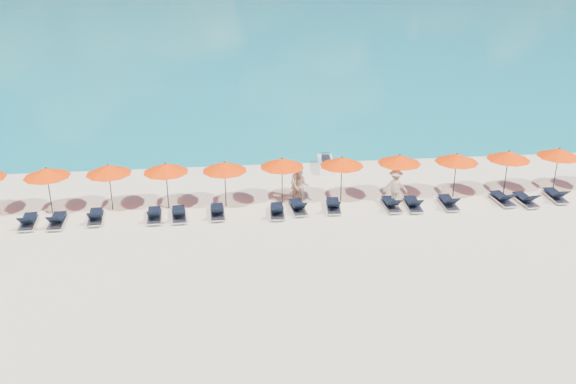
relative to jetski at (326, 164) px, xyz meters
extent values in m
plane|color=beige|center=(-2.72, -8.88, -0.31)|extent=(1400.00, 1400.00, 0.00)
cube|color=white|center=(0.00, 0.02, -0.05)|extent=(0.99, 2.20, 0.49)
cube|color=black|center=(-0.01, -0.16, 0.31)|extent=(0.52, 0.93, 0.31)
cylinder|color=black|center=(0.05, 0.55, 0.44)|extent=(0.49, 0.10, 0.05)
imported|color=tan|center=(-2.08, -3.78, 0.46)|extent=(0.59, 0.41, 1.55)
imported|color=tan|center=(-1.98, -4.42, 0.55)|extent=(0.93, 0.65, 1.73)
imported|color=tan|center=(2.51, -4.98, 0.57)|extent=(1.24, 0.81, 1.76)
cylinder|color=black|center=(-13.55, -4.33, 0.79)|extent=(0.05, 0.05, 2.20)
cone|color=#FF3600|center=(-13.55, -4.33, 1.71)|extent=(2.10, 2.10, 0.42)
sphere|color=black|center=(-13.55, -4.33, 1.93)|extent=(0.08, 0.08, 0.08)
cylinder|color=black|center=(-10.82, -4.25, 0.79)|extent=(0.05, 0.05, 2.20)
cone|color=#FF3600|center=(-10.82, -4.25, 1.71)|extent=(2.10, 2.10, 0.42)
sphere|color=black|center=(-10.82, -4.25, 1.93)|extent=(0.08, 0.08, 0.08)
cylinder|color=black|center=(-8.22, -4.33, 0.79)|extent=(0.05, 0.05, 2.20)
cone|color=#FF3600|center=(-8.22, -4.33, 1.71)|extent=(2.10, 2.10, 0.42)
sphere|color=black|center=(-8.22, -4.33, 1.93)|extent=(0.08, 0.08, 0.08)
cylinder|color=black|center=(-5.52, -4.44, 0.79)|extent=(0.05, 0.05, 2.20)
cone|color=#FF3600|center=(-5.52, -4.44, 1.71)|extent=(2.10, 2.10, 0.42)
sphere|color=black|center=(-5.52, -4.44, 1.93)|extent=(0.08, 0.08, 0.08)
cylinder|color=black|center=(-2.82, -4.22, 0.79)|extent=(0.05, 0.05, 2.20)
cone|color=#FF3600|center=(-2.82, -4.22, 1.71)|extent=(2.10, 2.10, 0.42)
sphere|color=black|center=(-2.82, -4.22, 1.93)|extent=(0.08, 0.08, 0.08)
cylinder|color=black|center=(0.01, -4.38, 0.79)|extent=(0.05, 0.05, 2.20)
cone|color=#FF3600|center=(0.01, -4.38, 1.71)|extent=(2.10, 2.10, 0.42)
sphere|color=black|center=(0.01, -4.38, 1.93)|extent=(0.08, 0.08, 0.08)
cylinder|color=black|center=(2.81, -4.35, 0.79)|extent=(0.05, 0.05, 2.20)
cone|color=#FF3600|center=(2.81, -4.35, 1.71)|extent=(2.10, 2.10, 0.42)
sphere|color=black|center=(2.81, -4.35, 1.93)|extent=(0.08, 0.08, 0.08)
cylinder|color=black|center=(5.60, -4.47, 0.79)|extent=(0.05, 0.05, 2.20)
cone|color=#FF3600|center=(5.60, -4.47, 1.71)|extent=(2.10, 2.10, 0.42)
sphere|color=black|center=(5.60, -4.47, 1.93)|extent=(0.08, 0.08, 0.08)
cylinder|color=black|center=(8.23, -4.39, 0.79)|extent=(0.05, 0.05, 2.20)
cone|color=#FF3600|center=(8.23, -4.39, 1.71)|extent=(2.10, 2.10, 0.42)
sphere|color=black|center=(8.23, -4.39, 1.93)|extent=(0.08, 0.08, 0.08)
cylinder|color=black|center=(10.88, -4.27, 0.79)|extent=(0.05, 0.05, 2.20)
cone|color=#FF3600|center=(10.88, -4.27, 1.71)|extent=(2.10, 2.10, 0.42)
sphere|color=black|center=(10.88, -4.27, 1.93)|extent=(0.08, 0.08, 0.08)
cube|color=silver|center=(-14.28, -5.64, -0.17)|extent=(0.73, 1.74, 0.06)
cube|color=black|center=(-14.30, -5.39, -0.01)|extent=(0.62, 1.13, 0.04)
cube|color=black|center=(-14.25, -6.19, 0.24)|extent=(0.58, 0.57, 0.43)
cube|color=silver|center=(-13.03, -5.68, -0.17)|extent=(0.64, 1.71, 0.06)
cube|color=black|center=(-13.03, -5.43, -0.01)|extent=(0.56, 1.11, 0.04)
cube|color=black|center=(-13.03, -6.23, 0.24)|extent=(0.56, 0.54, 0.43)
cube|color=silver|center=(-11.40, -5.44, -0.17)|extent=(0.75, 1.74, 0.06)
cube|color=black|center=(-11.42, -5.19, -0.01)|extent=(0.63, 1.14, 0.04)
cube|color=black|center=(-11.36, -5.99, 0.24)|extent=(0.59, 0.58, 0.43)
cube|color=silver|center=(-8.78, -5.57, -0.17)|extent=(0.71, 1.73, 0.06)
cube|color=black|center=(-8.79, -5.32, -0.01)|extent=(0.61, 1.13, 0.04)
cube|color=black|center=(-8.75, -6.12, 0.24)|extent=(0.58, 0.56, 0.43)
cube|color=silver|center=(-7.68, -5.59, -0.17)|extent=(0.76, 1.75, 0.06)
cube|color=black|center=(-7.70, -5.34, -0.01)|extent=(0.64, 1.14, 0.04)
cube|color=black|center=(-7.63, -6.14, 0.24)|extent=(0.59, 0.58, 0.43)
cube|color=silver|center=(-5.94, -5.51, -0.17)|extent=(0.66, 1.72, 0.06)
cube|color=black|center=(-5.95, -5.26, -0.01)|extent=(0.58, 1.11, 0.04)
cube|color=black|center=(-5.93, -6.06, 0.24)|extent=(0.56, 0.55, 0.43)
cube|color=silver|center=(-3.21, -5.72, -0.17)|extent=(0.73, 1.74, 0.06)
cube|color=black|center=(-3.19, -5.47, -0.01)|extent=(0.62, 1.13, 0.04)
cube|color=black|center=(-3.24, -6.27, 0.24)|extent=(0.58, 0.57, 0.43)
cube|color=silver|center=(-2.20, -5.39, -0.17)|extent=(0.76, 1.74, 0.06)
cube|color=black|center=(-2.22, -5.14, -0.01)|extent=(0.64, 1.14, 0.04)
cube|color=black|center=(-2.16, -5.94, 0.24)|extent=(0.59, 0.58, 0.43)
cube|color=silver|center=(-0.53, -5.40, -0.17)|extent=(0.79, 1.75, 0.06)
cube|color=black|center=(-0.51, -5.15, -0.01)|extent=(0.66, 1.15, 0.04)
cube|color=black|center=(-0.59, -5.95, 0.24)|extent=(0.60, 0.59, 0.43)
cube|color=silver|center=(2.20, -5.55, -0.17)|extent=(0.68, 1.72, 0.06)
cube|color=black|center=(2.19, -5.30, -0.01)|extent=(0.59, 1.12, 0.04)
cube|color=black|center=(2.22, -6.10, 0.24)|extent=(0.57, 0.56, 0.43)
cube|color=silver|center=(3.23, -5.64, -0.17)|extent=(0.70, 1.73, 0.06)
cube|color=black|center=(3.25, -5.39, -0.01)|extent=(0.60, 1.13, 0.04)
cube|color=black|center=(3.21, -6.19, 0.24)|extent=(0.58, 0.56, 0.43)
cube|color=silver|center=(4.95, -5.63, -0.17)|extent=(0.65, 1.71, 0.06)
cube|color=black|center=(4.95, -5.38, -0.01)|extent=(0.57, 1.11, 0.04)
cube|color=black|center=(4.94, -6.18, 0.24)|extent=(0.56, 0.55, 0.43)
cube|color=silver|center=(7.68, -5.48, -0.17)|extent=(0.79, 1.75, 0.06)
cube|color=black|center=(7.65, -5.23, -0.01)|extent=(0.66, 1.15, 0.04)
cube|color=black|center=(7.73, -6.03, 0.24)|extent=(0.60, 0.59, 0.43)
cube|color=silver|center=(8.73, -5.71, -0.17)|extent=(0.77, 1.75, 0.06)
cube|color=black|center=(8.71, -5.47, -0.01)|extent=(0.65, 1.14, 0.04)
cube|color=black|center=(8.78, -6.26, 0.24)|extent=(0.60, 0.58, 0.43)
cube|color=silver|center=(10.42, -5.39, -0.17)|extent=(0.64, 1.71, 0.06)
cube|color=black|center=(10.42, -5.14, -0.01)|extent=(0.56, 1.11, 0.04)
cube|color=black|center=(10.41, -5.94, 0.24)|extent=(0.56, 0.54, 0.43)
camera|label=1|loc=(-5.66, -32.46, 11.98)|focal=40.00mm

